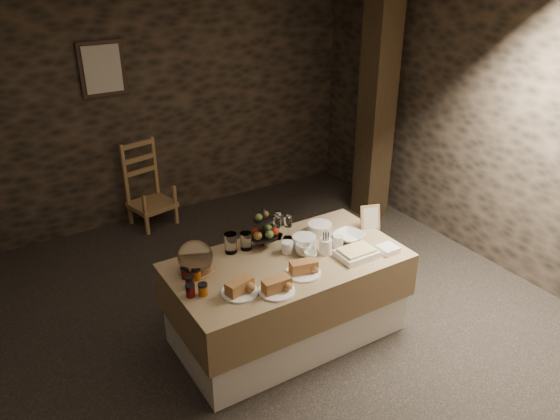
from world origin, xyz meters
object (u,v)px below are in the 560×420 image
buffet_table (287,292)px  fruit_stand (264,231)px  timber_column (377,105)px  chair (148,188)px

buffet_table → fruit_stand: (-0.05, 0.27, 0.43)m
buffet_table → timber_column: (2.03, 1.39, 0.89)m
buffet_table → fruit_stand: fruit_stand is taller
buffet_table → chair: 2.54m
timber_column → buffet_table: bearing=-145.6°
buffet_table → timber_column: size_ratio=0.70×
fruit_stand → chair: bearing=95.1°
fruit_stand → buffet_table: bearing=-80.5°
buffet_table → timber_column: timber_column is taller
timber_column → fruit_stand: 2.40m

